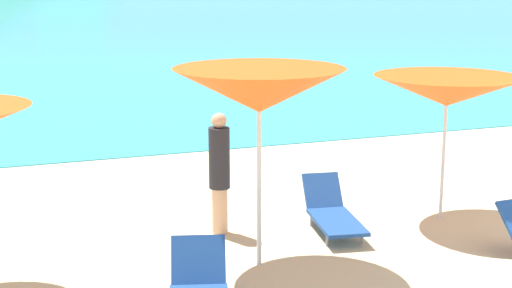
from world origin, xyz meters
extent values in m
cube|color=beige|center=(0.00, 10.00, -0.15)|extent=(50.00, 100.00, 0.30)
cylinder|color=silver|center=(-4.52, 1.76, 1.12)|extent=(0.05, 0.05, 2.24)
cone|color=#EF5614|center=(-4.52, 1.76, 2.11)|extent=(2.06, 2.06, 0.51)
sphere|color=silver|center=(-4.52, 1.76, 2.27)|extent=(0.07, 0.07, 0.07)
cylinder|color=silver|center=(-1.49, 2.52, 0.97)|extent=(0.05, 0.05, 1.93)
cone|color=#EF5614|center=(-1.49, 2.52, 1.83)|extent=(2.10, 2.10, 0.42)
sphere|color=silver|center=(-1.49, 2.52, 1.96)|extent=(0.07, 0.07, 0.07)
cube|color=#1E478C|center=(-5.46, 1.07, 0.43)|extent=(0.64, 0.46, 0.49)
cube|color=#1E478C|center=(-3.20, 2.36, 0.19)|extent=(0.73, 1.21, 0.05)
cube|color=#1E478C|center=(-3.08, 3.09, 0.41)|extent=(0.58, 0.45, 0.46)
cylinder|color=gray|center=(-3.48, 2.05, 0.08)|extent=(0.04, 0.04, 0.17)
cylinder|color=gray|center=(-3.02, 1.98, 0.08)|extent=(0.04, 0.04, 0.17)
cylinder|color=gray|center=(-3.35, 2.84, 0.08)|extent=(0.04, 0.04, 0.17)
cylinder|color=gray|center=(-2.89, 2.76, 0.08)|extent=(0.04, 0.04, 0.17)
cylinder|color=#DBAA84|center=(-4.62, 3.01, 0.31)|extent=(0.21, 0.21, 0.63)
cylinder|color=#26262D|center=(-4.62, 3.01, 1.04)|extent=(0.28, 0.28, 0.82)
sphere|color=#DBAA84|center=(-4.62, 3.01, 1.54)|extent=(0.20, 0.20, 0.20)
camera|label=1|loc=(-7.48, -6.29, 3.44)|focal=53.44mm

